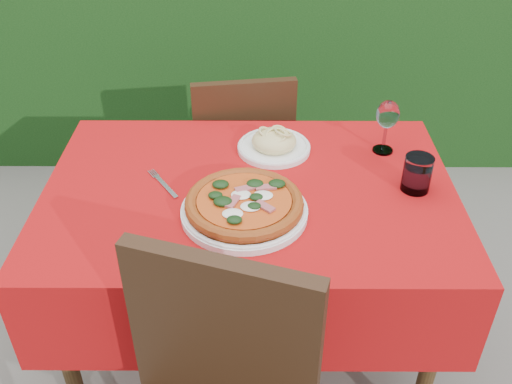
{
  "coord_description": "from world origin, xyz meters",
  "views": [
    {
      "loc": [
        0.03,
        -1.43,
        1.75
      ],
      "look_at": [
        0.02,
        -0.05,
        0.77
      ],
      "focal_mm": 40.0,
      "sensor_mm": 36.0,
      "label": 1
    }
  ],
  "objects_px": {
    "wine_glass": "(388,117)",
    "chair_far": "(242,155)",
    "pasta_plate": "(274,144)",
    "fork": "(166,186)",
    "water_glass": "(417,175)",
    "pizza_plate": "(244,206)"
  },
  "relations": [
    {
      "from": "pasta_plate",
      "to": "wine_glass",
      "type": "height_order",
      "value": "wine_glass"
    },
    {
      "from": "water_glass",
      "to": "fork",
      "type": "bearing_deg",
      "value": 179.6
    },
    {
      "from": "water_glass",
      "to": "wine_glass",
      "type": "relative_size",
      "value": 0.61
    },
    {
      "from": "chair_far",
      "to": "fork",
      "type": "bearing_deg",
      "value": 61.64
    },
    {
      "from": "water_glass",
      "to": "wine_glass",
      "type": "bearing_deg",
      "value": 104.44
    },
    {
      "from": "pasta_plate",
      "to": "fork",
      "type": "height_order",
      "value": "pasta_plate"
    },
    {
      "from": "water_glass",
      "to": "wine_glass",
      "type": "xyz_separation_m",
      "value": [
        -0.06,
        0.22,
        0.08
      ]
    },
    {
      "from": "pizza_plate",
      "to": "wine_glass",
      "type": "distance_m",
      "value": 0.59
    },
    {
      "from": "chair_far",
      "to": "pizza_plate",
      "type": "height_order",
      "value": "chair_far"
    },
    {
      "from": "wine_glass",
      "to": "fork",
      "type": "height_order",
      "value": "wine_glass"
    },
    {
      "from": "wine_glass",
      "to": "fork",
      "type": "xyz_separation_m",
      "value": [
        -0.7,
        -0.22,
        -0.13
      ]
    },
    {
      "from": "chair_far",
      "to": "water_glass",
      "type": "distance_m",
      "value": 0.86
    },
    {
      "from": "pasta_plate",
      "to": "water_glass",
      "type": "bearing_deg",
      "value": -28.15
    },
    {
      "from": "chair_far",
      "to": "pizza_plate",
      "type": "distance_m",
      "value": 0.78
    },
    {
      "from": "chair_far",
      "to": "fork",
      "type": "relative_size",
      "value": 4.53
    },
    {
      "from": "wine_glass",
      "to": "chair_far",
      "type": "bearing_deg",
      "value": 142.18
    },
    {
      "from": "water_glass",
      "to": "fork",
      "type": "distance_m",
      "value": 0.76
    },
    {
      "from": "chair_far",
      "to": "water_glass",
      "type": "bearing_deg",
      "value": 123.78
    },
    {
      "from": "pizza_plate",
      "to": "water_glass",
      "type": "relative_size",
      "value": 3.22
    },
    {
      "from": "pizza_plate",
      "to": "fork",
      "type": "xyz_separation_m",
      "value": [
        -0.24,
        0.13,
        -0.03
      ]
    },
    {
      "from": "pizza_plate",
      "to": "fork",
      "type": "bearing_deg",
      "value": 151.09
    },
    {
      "from": "pasta_plate",
      "to": "fork",
      "type": "distance_m",
      "value": 0.4
    }
  ]
}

